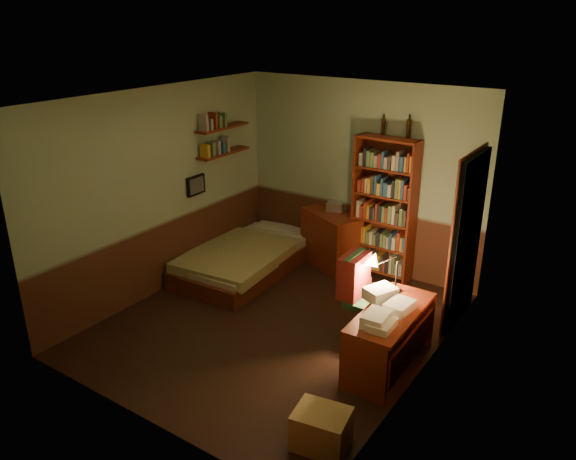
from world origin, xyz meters
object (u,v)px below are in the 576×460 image
Objects in this scene: cardboard_box_b at (323,427)px; desk_lamp at (397,265)px; office_chair at (369,297)px; cardboard_box_a at (321,429)px; bookshelf at (384,210)px; mini_stereo at (335,207)px; dresser at (331,240)px; desk at (390,339)px; bed at (246,250)px.

desk_lamp is at bearing 94.51° from cardboard_box_b.
cardboard_box_a is (0.41, -1.68, -0.37)m from office_chair.
office_chair is 3.05× the size of cardboard_box_b.
cardboard_box_a is (1.00, -3.25, -0.80)m from bookshelf.
mini_stereo is at bearing 148.76° from desk_lamp.
desk_lamp is 1.89m from cardboard_box_b.
dresser is at bearing 118.84° from cardboard_box_a.
desk_lamp is at bearing -16.87° from dresser.
desk is 2.69× the size of cardboard_box_a.
bed is 1.71× the size of desk.
cardboard_box_a is 0.09m from cardboard_box_b.
mini_stereo is at bearing 43.67° from bed.
cardboard_box_a is at bearing -90.95° from desk.
desk is at bearing -23.70° from bed.
office_chair is (1.35, -1.61, -0.31)m from mini_stereo.
dresser is 2.00m from office_chair.
bed is at bearing 178.79° from desk_lamp.
mini_stereo reaches higher than bed.
dresser is 3.97× the size of mini_stereo.
bed is at bearing -148.94° from mini_stereo.
desk is 2.01× the size of desk_lamp.
mini_stereo is 3.79m from cardboard_box_a.
cardboard_box_b is (-0.02, -1.27, -0.20)m from desk.
mini_stereo is at bearing 121.34° from dresser.
bookshelf is at bearing 116.22° from desk.
bookshelf is 5.46× the size of cardboard_box_b.
bed is at bearing 157.52° from desk.
office_chair reaches higher than mini_stereo.
bed is 2.35m from office_chair.
bookshelf reaches higher than desk.
cardboard_box_a is 1.28× the size of cardboard_box_b.
bed is at bearing -147.84° from bookshelf.
desk is (2.63, -1.02, 0.02)m from bed.
bed is 5.88× the size of cardboard_box_b.
desk is at bearing -58.08° from desk_lamp.
desk_lamp is (2.48, -0.59, 0.64)m from bed.
dresser is 3.54m from cardboard_box_b.
bookshelf reaches higher than mini_stereo.
mini_stereo is 0.37× the size of desk_lamp.
desk_lamp is at bearing 108.37° from desk.
cardboard_box_b is (1.71, -3.09, -0.27)m from dresser.
bed is at bearing 138.75° from cardboard_box_b.
office_chair is 1.70m from cardboard_box_b.
office_chair is (-0.25, -0.10, -0.41)m from desk_lamp.
dresser is (0.90, 0.80, 0.09)m from bed.
bookshelf is at bearing 107.04° from cardboard_box_b.
dresser is 0.83× the size of office_chair.
dresser reaches higher than desk.
desk_lamp is at bearing -15.98° from bed.
dresser is at bearing 39.00° from bed.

